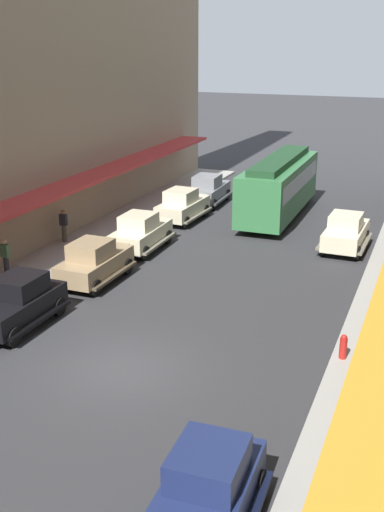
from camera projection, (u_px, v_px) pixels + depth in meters
The scene contains 13 objects.
ground_plane at pixel (121, 369), 19.75m from camera, with size 200.00×200.00×0.00m, color #2D2D30.
sidewalk_right at pixel (368, 417), 17.12m from camera, with size 3.00×60.00×0.15m, color #99968E.
parked_car_1 at pixel (141, 231), 30.51m from camera, with size 2.19×4.28×1.84m.
parked_car_2 at pixel (208, 189), 39.01m from camera, with size 2.23×4.29×1.84m.
parked_car_3 at pixel (346, 231), 30.53m from camera, with size 2.22×4.29×1.84m.
parked_car_4 at pixel (94, 261), 26.48m from camera, with size 2.17×4.27×1.84m.
parked_car_5 at pixel (205, 493), 12.99m from camera, with size 2.27×4.31×1.84m.
parked_car_6 at pixel (17, 302), 22.39m from camera, with size 2.16×4.27×1.84m.
parked_car_7 at pixel (183, 205), 35.37m from camera, with size 2.30×4.31×1.84m.
streetcar at pixel (279, 184), 35.90m from camera, with size 2.60×9.62×3.46m.
fire_hydrant at pixel (343, 346), 19.96m from camera, with size 0.24×0.24×0.82m.
pedestrian_0 at pixel (64, 225), 31.29m from camera, with size 0.36×0.24×1.64m.
pedestrian_2 at pixel (6, 257), 26.77m from camera, with size 0.36×0.24×1.64m.
Camera 1 is at (8.50, -15.47, 9.80)m, focal length 44.37 mm.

